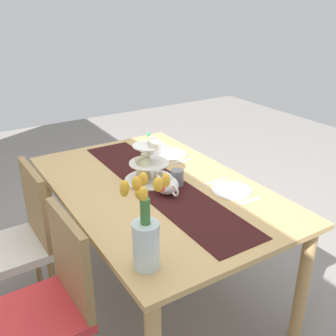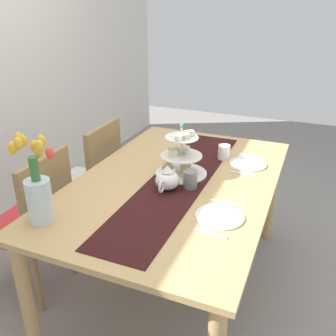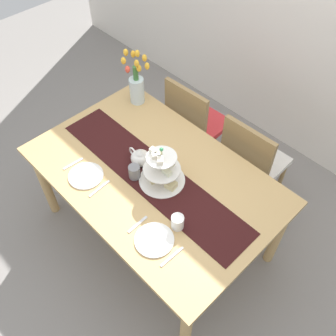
{
  "view_description": "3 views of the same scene",
  "coord_description": "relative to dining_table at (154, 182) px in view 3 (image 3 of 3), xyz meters",
  "views": [
    {
      "loc": [
        -1.79,
        1.03,
        1.77
      ],
      "look_at": [
        -0.01,
        -0.07,
        0.85
      ],
      "focal_mm": 41.48,
      "sensor_mm": 36.0,
      "label": 1
    },
    {
      "loc": [
        -1.73,
        -0.67,
        1.67
      ],
      "look_at": [
        -0.04,
        0.03,
        0.84
      ],
      "focal_mm": 39.09,
      "sensor_mm": 36.0,
      "label": 2
    },
    {
      "loc": [
        1.19,
        -1.02,
        2.66
      ],
      "look_at": [
        0.07,
        0.06,
        0.82
      ],
      "focal_mm": 40.03,
      "sensor_mm": 36.0,
      "label": 3
    }
  ],
  "objects": [
    {
      "name": "dinner_plate_left",
      "position": [
        -0.29,
        -0.33,
        0.1
      ],
      "size": [
        0.23,
        0.23,
        0.01
      ],
      "primitive_type": "cylinder",
      "color": "white",
      "rests_on": "dining_table"
    },
    {
      "name": "knife_left",
      "position": [
        -0.15,
        -0.33,
        0.1
      ],
      "size": [
        0.03,
        0.17,
        0.01
      ],
      "primitive_type": "cube",
      "rotation": [
        0.0,
        0.0,
        0.07
      ],
      "color": "silver",
      "rests_on": "dining_table"
    },
    {
      "name": "dinner_plate_right",
      "position": [
        0.37,
        -0.33,
        0.1
      ],
      "size": [
        0.23,
        0.23,
        0.01
      ],
      "primitive_type": "cylinder",
      "color": "white",
      "rests_on": "dining_table"
    },
    {
      "name": "room_wall_rear",
      "position": [
        0.0,
        1.63,
        0.64
      ],
      "size": [
        6.0,
        0.08,
        2.6
      ],
      "primitive_type": "cube",
      "color": "silver",
      "rests_on": "ground_plane"
    },
    {
      "name": "mug_white_text",
      "position": [
        0.39,
        -0.17,
        0.14
      ],
      "size": [
        0.08,
        0.08,
        0.09
      ],
      "primitive_type": "cylinder",
      "color": "white",
      "rests_on": "dining_table"
    },
    {
      "name": "mug_grey",
      "position": [
        -0.07,
        -0.11,
        0.15
      ],
      "size": [
        0.08,
        0.08,
        0.09
      ],
      "primitive_type": "cylinder",
      "color": "slate",
      "rests_on": "table_runner"
    },
    {
      "name": "chair_right",
      "position": [
        0.27,
        0.76,
        -0.16
      ],
      "size": [
        0.43,
        0.43,
        0.91
      ],
      "color": "olive",
      "rests_on": "ground_plane"
    },
    {
      "name": "tulip_vase",
      "position": [
        -0.63,
        0.41,
        0.25
      ],
      "size": [
        0.19,
        0.19,
        0.43
      ],
      "color": "silver",
      "rests_on": "dining_table"
    },
    {
      "name": "table_runner",
      "position": [
        0.0,
        -0.02,
        0.1
      ],
      "size": [
        1.53,
        0.31,
        0.0
      ],
      "primitive_type": "cube",
      "color": "black",
      "rests_on": "dining_table"
    },
    {
      "name": "dining_table",
      "position": [
        0.0,
        0.0,
        0.0
      ],
      "size": [
        1.67,
        1.07,
        0.75
      ],
      "color": "tan",
      "rests_on": "ground_plane"
    },
    {
      "name": "knife_right",
      "position": [
        0.51,
        -0.33,
        0.1
      ],
      "size": [
        0.02,
        0.17,
        0.01
      ],
      "primitive_type": "cube",
      "rotation": [
        0.0,
        0.0,
        -0.02
      ],
      "color": "silver",
      "rests_on": "dining_table"
    },
    {
      "name": "tiered_cake_stand",
      "position": [
        0.08,
        0.0,
        0.19
      ],
      "size": [
        0.3,
        0.3,
        0.3
      ],
      "color": "beige",
      "rests_on": "table_runner"
    },
    {
      "name": "teapot",
      "position": [
        -0.13,
        0.0,
        0.15
      ],
      "size": [
        0.24,
        0.13,
        0.14
      ],
      "color": "white",
      "rests_on": "table_runner"
    },
    {
      "name": "fork_right",
      "position": [
        0.22,
        -0.33,
        0.1
      ],
      "size": [
        0.02,
        0.15,
        0.01
      ],
      "primitive_type": "cube",
      "rotation": [
        0.0,
        0.0,
        0.04
      ],
      "color": "silver",
      "rests_on": "dining_table"
    },
    {
      "name": "chair_left",
      "position": [
        -0.33,
        0.76,
        -0.16
      ],
      "size": [
        0.44,
        0.44,
        0.91
      ],
      "color": "olive",
      "rests_on": "ground_plane"
    },
    {
      "name": "fork_left",
      "position": [
        -0.44,
        -0.33,
        0.1
      ],
      "size": [
        0.03,
        0.15,
        0.01
      ],
      "primitive_type": "cube",
      "rotation": [
        0.0,
        0.0,
        -0.06
      ],
      "color": "silver",
      "rests_on": "dining_table"
    },
    {
      "name": "ground_plane",
      "position": [
        0.0,
        0.0,
        -0.66
      ],
      "size": [
        8.0,
        8.0,
        0.0
      ],
      "primitive_type": "plane",
      "color": "gray"
    }
  ]
}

